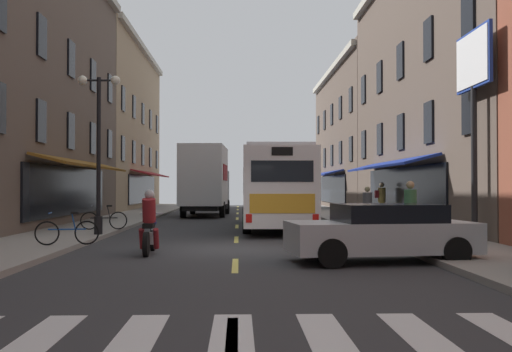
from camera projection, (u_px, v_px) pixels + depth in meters
ground_plane at (236, 251)px, 16.73m from camera, size 34.80×80.00×0.10m
lane_centre_dashes at (236, 250)px, 16.48m from camera, size 0.14×73.90×0.01m
crosswalk_near at (232, 341)px, 6.74m from camera, size 7.10×2.80×0.01m
sidewalk_left at (22, 247)px, 16.56m from camera, size 3.00×80.00×0.14m
sidewalk_right at (446, 246)px, 16.90m from camera, size 3.00×80.00×0.14m
billboard_sign at (474, 84)px, 17.83m from camera, size 0.40×2.50×6.25m
transit_bus at (275, 187)px, 25.56m from camera, size 2.78×11.68×3.26m
box_truck at (206, 181)px, 35.61m from camera, size 2.72×7.96×4.06m
sedan_near at (382, 232)px, 13.83m from camera, size 4.40×2.38×1.34m
sedan_mid at (210, 200)px, 45.70m from camera, size 2.04×4.59×1.42m
motorcycle_rider at (149, 226)px, 15.55m from camera, size 0.62×2.07×1.66m
bicycle_near at (67, 232)px, 16.45m from camera, size 1.70×0.48×0.91m
bicycle_mid at (104, 220)px, 22.44m from camera, size 1.70×0.48×0.91m
pedestrian_near at (381, 200)px, 28.56m from camera, size 0.51×0.36×1.81m
pedestrian_far at (367, 207)px, 23.04m from camera, size 0.36×0.36×1.61m
pedestrian_rear at (410, 210)px, 17.54m from camera, size 0.36×0.36×1.77m
street_lamp_twin at (99, 146)px, 20.21m from camera, size 1.42×0.32×5.34m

